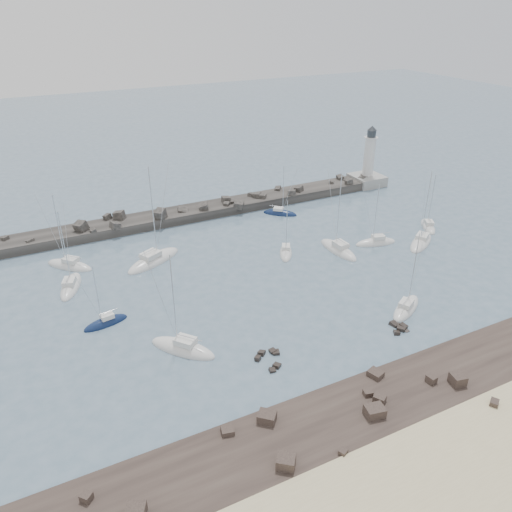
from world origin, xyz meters
The scene contains 19 objects.
ground centered at (0.00, 0.00, 0.00)m, with size 400.00×400.00×0.00m, color slate.
sand_strip centered at (0.00, -32.00, 0.00)m, with size 140.00×14.00×1.00m, color beige.
rock_shelf centered at (-0.15, -22.00, 0.03)m, with size 140.00×12.01×1.98m.
rock_cluster_near centered at (-3.60, -8.62, 0.06)m, with size 3.71×4.50×1.04m.
rock_cluster_far centered at (14.92, -10.74, 0.13)m, with size 2.83×2.99×1.04m.
breakwater centered at (-7.74, 37.98, 0.30)m, with size 115.00×7.16×5.27m.
lighthouse centered at (47.00, 38.00, 3.09)m, with size 7.00×7.00×14.60m.
sailboat_0 centered at (-22.26, 27.18, 0.15)m, with size 7.85×7.97×13.60m.
sailboat_1 centered at (-20.26, 8.02, 0.14)m, with size 6.41×3.01×10.02m.
sailboat_2 centered at (-23.09, 20.16, 0.14)m, with size 5.38×8.78×13.36m.
sailboat_3 centered at (-9.29, 22.69, 0.15)m, with size 11.53×8.33×17.60m.
sailboat_4 centered at (-12.68, -2.03, 0.16)m, with size 8.04×8.84×14.59m.
sailboat_5 centered at (12.18, 15.38, 0.13)m, with size 5.20×6.95×10.88m.
sailboat_6 centered at (18.93, -7.54, 0.14)m, with size 8.20×6.12×12.72m.
sailboat_7 centered at (19.81, 31.28, 0.13)m, with size 6.65×6.26×11.12m.
sailboat_8 centered at (28.62, 11.42, 0.15)m, with size 8.05×4.08×12.37m.
sailboat_9 centered at (20.91, 12.06, 0.16)m, with size 3.36×9.56×15.00m.
sailboat_10 centered at (36.06, 7.90, 0.13)m, with size 9.56×7.59×14.85m.
sailboat_11 centered at (42.27, 12.64, 0.14)m, with size 5.46×7.25×11.38m.
Camera 1 is at (-26.97, -51.36, 39.80)m, focal length 35.00 mm.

